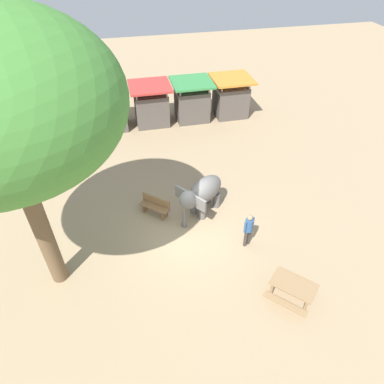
# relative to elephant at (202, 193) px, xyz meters

# --- Properties ---
(ground_plane) EXTENTS (60.00, 60.00, 0.00)m
(ground_plane) POSITION_rel_elephant_xyz_m (-0.83, -1.05, -1.10)
(ground_plane) COLOR tan
(elephant) EXTENTS (2.37, 2.22, 1.73)m
(elephant) POSITION_rel_elephant_xyz_m (0.00, 0.00, 0.00)
(elephant) COLOR slate
(elephant) RESTS_ON ground_plane
(person_handler) EXTENTS (0.47, 0.32, 1.62)m
(person_handler) POSITION_rel_elephant_xyz_m (1.32, -2.29, -0.16)
(person_handler) COLOR #3F3833
(person_handler) RESTS_ON ground_plane
(wooden_bench) EXTENTS (1.31, 1.23, 0.88)m
(wooden_bench) POSITION_rel_elephant_xyz_m (-2.03, 0.39, -0.63)
(wooden_bench) COLOR olive
(wooden_bench) RESTS_ON ground_plane
(picnic_table_near) EXTENTS (2.11, 2.11, 0.78)m
(picnic_table_near) POSITION_rel_elephant_xyz_m (1.95, -5.00, -0.52)
(picnic_table_near) COLOR #9E7A51
(picnic_table_near) RESTS_ON ground_plane
(market_stall_teal) EXTENTS (2.50, 2.50, 2.52)m
(market_stall_teal) POSITION_rel_elephant_xyz_m (-3.60, 8.91, 0.03)
(market_stall_teal) COLOR #59514C
(market_stall_teal) RESTS_ON ground_plane
(market_stall_red) EXTENTS (2.50, 2.50, 2.52)m
(market_stall_red) POSITION_rel_elephant_xyz_m (-1.00, 8.91, 0.03)
(market_stall_red) COLOR #59514C
(market_stall_red) RESTS_ON ground_plane
(market_stall_green) EXTENTS (2.50, 2.50, 2.52)m
(market_stall_green) POSITION_rel_elephant_xyz_m (1.60, 8.91, 0.03)
(market_stall_green) COLOR #59514C
(market_stall_green) RESTS_ON ground_plane
(market_stall_orange) EXTENTS (2.50, 2.50, 2.52)m
(market_stall_orange) POSITION_rel_elephant_xyz_m (4.20, 8.91, 0.03)
(market_stall_orange) COLOR #59514C
(market_stall_orange) RESTS_ON ground_plane
(feed_bucket) EXTENTS (0.36, 0.36, 0.32)m
(feed_bucket) POSITION_rel_elephant_xyz_m (0.82, 1.74, -0.94)
(feed_bucket) COLOR gray
(feed_bucket) RESTS_ON ground_plane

